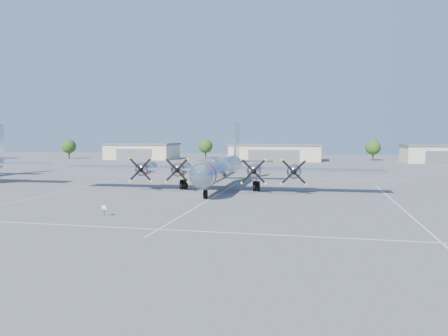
% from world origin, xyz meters
% --- Properties ---
extents(ground, '(260.00, 260.00, 0.00)m').
position_xyz_m(ground, '(0.00, 0.00, 0.00)').
color(ground, '#5C5C5F').
rests_on(ground, ground).
extents(parking_lines, '(60.00, 50.08, 0.01)m').
position_xyz_m(parking_lines, '(0.00, -1.75, 0.01)').
color(parking_lines, silver).
rests_on(parking_lines, ground).
extents(hangar_west, '(22.60, 14.60, 5.40)m').
position_xyz_m(hangar_west, '(-45.00, 81.96, 2.71)').
color(hangar_west, beige).
rests_on(hangar_west, ground).
extents(hangar_center, '(28.60, 14.60, 5.40)m').
position_xyz_m(hangar_center, '(0.00, 81.96, 2.71)').
color(hangar_center, beige).
rests_on(hangar_center, ground).
extents(hangar_east, '(20.60, 14.60, 5.40)m').
position_xyz_m(hangar_east, '(48.00, 81.96, 2.71)').
color(hangar_east, beige).
rests_on(hangar_east, ground).
extents(tree_far_west, '(4.80, 4.80, 6.64)m').
position_xyz_m(tree_far_west, '(-70.00, 78.00, 4.22)').
color(tree_far_west, '#382619').
rests_on(tree_far_west, ground).
extents(tree_west, '(4.80, 4.80, 6.64)m').
position_xyz_m(tree_west, '(-25.00, 90.00, 4.22)').
color(tree_west, '#382619').
rests_on(tree_west, ground).
extents(tree_east, '(4.80, 4.80, 6.64)m').
position_xyz_m(tree_east, '(30.00, 88.00, 4.22)').
color(tree_east, '#382619').
rests_on(tree_east, ground).
extents(main_bomber_b29, '(46.02, 31.96, 10.04)m').
position_xyz_m(main_bomber_b29, '(-0.84, 6.72, 0.00)').
color(main_bomber_b29, silver).
rests_on(main_bomber_b29, ground).
extents(info_placard, '(0.55, 0.19, 1.07)m').
position_xyz_m(info_placard, '(-7.34, -17.43, 0.76)').
color(info_placard, black).
rests_on(info_placard, ground).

